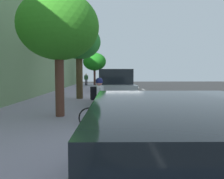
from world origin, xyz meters
TOP-DOWN VIEW (x-y plane):
  - ground at (0.00, 0.00)m, footprint 74.00×74.00m
  - sidewalk at (4.00, 0.00)m, footprint 4.37×46.25m
  - curb_edge at (1.74, 0.00)m, footprint 0.16×46.25m
  - lane_stripe_centre at (-2.99, -1.03)m, footprint 0.14×44.20m
  - lane_stripe_bike_edge at (0.27, 0.00)m, footprint 0.12×46.25m
  - building_facade at (6.43, 0.00)m, footprint 0.50×46.25m
  - parked_sedan_black_nearest at (0.65, -15.94)m, footprint 1.88×4.42m
  - parked_pickup_red_second at (0.69, -5.66)m, footprint 2.30×5.42m
  - parked_suv_silver_mid at (0.74, 3.14)m, footprint 1.99×4.71m
  - bicycle_at_curb at (1.27, 8.20)m, footprint 1.71×0.46m
  - cyclist_with_backpack at (1.50, 7.75)m, footprint 0.46×0.61m
  - street_tree_near_cyclist at (2.97, -16.85)m, footprint 3.38×3.38m
  - street_tree_mid_block at (2.97, 1.07)m, footprint 2.76×2.76m
  - street_tree_far_end at (2.97, 6.99)m, footprint 2.96×2.96m
  - pedestrian_on_phone at (4.14, -16.03)m, footprint 0.57×0.37m
  - fire_hydrant at (2.17, -11.27)m, footprint 0.22×0.22m

SIDE VIEW (x-z plane):
  - ground at x=0.00m, z-range 0.00..0.00m
  - lane_stripe_bike_edge at x=0.27m, z-range 0.00..0.01m
  - lane_stripe_centre at x=-2.99m, z-range 0.00..0.01m
  - sidewalk at x=4.00m, z-range 0.00..0.16m
  - curb_edge at x=1.74m, z-range 0.00..0.16m
  - bicycle_at_curb at x=1.27m, z-range 0.00..0.73m
  - fire_hydrant at x=2.17m, z-range 0.16..1.00m
  - parked_sedan_black_nearest at x=0.65m, z-range -0.01..1.51m
  - parked_pickup_red_second at x=0.69m, z-range -0.07..1.88m
  - cyclist_with_backpack at x=1.50m, z-range 0.17..1.79m
  - parked_suv_silver_mid at x=0.74m, z-range 0.03..2.02m
  - pedestrian_on_phone at x=4.14m, z-range 0.27..1.96m
  - building_facade at x=6.43m, z-range 0.00..6.23m
  - street_tree_far_end at x=2.97m, z-range 1.18..5.74m
  - street_tree_near_cyclist at x=2.97m, z-range 1.21..5.95m
  - street_tree_mid_block at x=2.97m, z-range 1.37..6.11m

